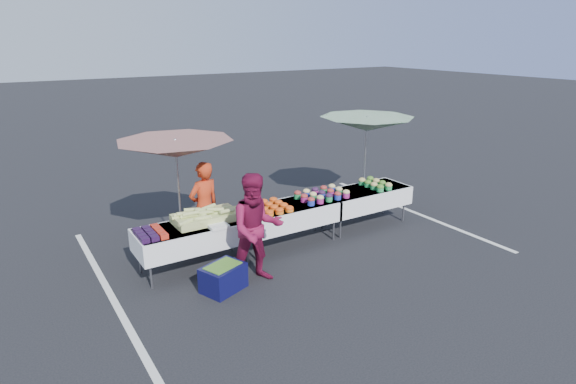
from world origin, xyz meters
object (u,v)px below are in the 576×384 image
vendor (204,207)px  storage_bin (223,277)px  umbrella_left (176,150)px  customer (257,229)px  table_center (288,214)px  table_right (364,197)px  table_left (194,235)px  umbrella_right (367,125)px

vendor → storage_bin: (-0.35, -1.46, -0.60)m
umbrella_left → customer: bearing=-71.3°
storage_bin → table_center: bearing=7.0°
table_center → table_right: 1.80m
table_right → umbrella_left: size_ratio=0.81×
umbrella_left → storage_bin: size_ratio=3.13×
customer → umbrella_left: 2.05m
table_right → customer: customer is taller
table_right → vendor: size_ratio=1.15×
customer → storage_bin: (-0.58, 0.01, -0.66)m
table_left → table_right: same height
table_center → umbrella_right: bearing=17.9°
table_left → customer: customer is taller
table_center → customer: 1.49m
table_right → vendor: bearing=170.2°
umbrella_right → table_center: bearing=-162.1°
umbrella_left → storage_bin: umbrella_left is taller
umbrella_left → table_center: bearing=-24.9°
table_right → umbrella_right: umbrella_right is taller
customer → storage_bin: bearing=-167.1°
table_left → table_right: (3.60, 0.00, 0.00)m
customer → table_right: bearing=31.2°
table_center → customer: customer is taller
umbrella_left → storage_bin: (0.00, -1.71, -1.62)m
umbrella_left → storage_bin: 2.35m
umbrella_left → umbrella_right: (4.20, 0.00, 0.03)m
table_center → table_right: same height
table_center → vendor: bearing=158.1°
table_left → storage_bin: bearing=-84.9°
table_left → vendor: bearing=52.1°
umbrella_left → table_right: bearing=-12.8°
customer → storage_bin: size_ratio=2.34×
table_center → customer: size_ratio=1.08×
table_right → customer: bearing=-162.7°
table_center → umbrella_left: (-1.72, 0.80, 1.24)m
table_right → storage_bin: (-3.52, -0.91, -0.37)m
customer → table_center: bearing=52.6°
umbrella_right → storage_bin: 4.82m
table_right → storage_bin: 3.65m
table_left → umbrella_left: 1.48m
table_right → customer: 3.10m
table_right → vendor: vendor is taller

